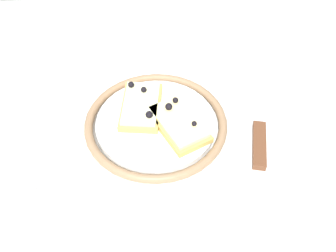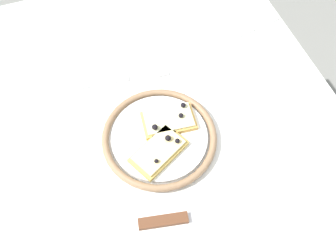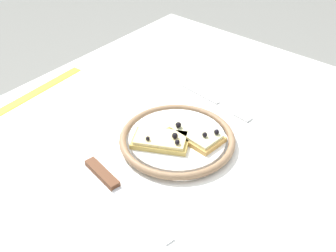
{
  "view_description": "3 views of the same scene",
  "coord_description": "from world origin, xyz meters",
  "px_view_note": "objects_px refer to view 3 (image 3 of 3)",
  "views": [
    {
      "loc": [
        0.04,
        -0.4,
        1.23
      ],
      "look_at": [
        0.06,
        -0.0,
        0.77
      ],
      "focal_mm": 41.23,
      "sensor_mm": 36.0,
      "label": 1
    },
    {
      "loc": [
        0.36,
        -0.08,
        1.39
      ],
      "look_at": [
        0.03,
        0.03,
        0.78
      ],
      "focal_mm": 38.01,
      "sensor_mm": 36.0,
      "label": 2
    },
    {
      "loc": [
        0.56,
        0.42,
        1.29
      ],
      "look_at": [
        0.04,
        -0.01,
        0.78
      ],
      "focal_mm": 45.36,
      "sensor_mm": 36.0,
      "label": 3
    }
  ],
  "objects_px": {
    "dining_table": "(183,164)",
    "knife": "(112,184)",
    "pizza_slice_near": "(196,134)",
    "pizza_slice_far": "(160,140)",
    "fork": "(216,102)",
    "measuring_tape": "(24,99)",
    "plate": "(177,139)"
  },
  "relations": [
    {
      "from": "knife",
      "to": "fork",
      "type": "distance_m",
      "value": 0.34
    },
    {
      "from": "knife",
      "to": "fork",
      "type": "bearing_deg",
      "value": -178.76
    },
    {
      "from": "fork",
      "to": "measuring_tape",
      "type": "xyz_separation_m",
      "value": [
        0.27,
        -0.35,
        -0.0
      ]
    },
    {
      "from": "pizza_slice_near",
      "to": "fork",
      "type": "distance_m",
      "value": 0.16
    },
    {
      "from": "pizza_slice_far",
      "to": "fork",
      "type": "height_order",
      "value": "pizza_slice_far"
    },
    {
      "from": "plate",
      "to": "measuring_tape",
      "type": "bearing_deg",
      "value": -75.15
    },
    {
      "from": "pizza_slice_near",
      "to": "fork",
      "type": "xyz_separation_m",
      "value": [
        -0.15,
        -0.05,
        -0.02
      ]
    },
    {
      "from": "dining_table",
      "to": "pizza_slice_far",
      "type": "xyz_separation_m",
      "value": [
        0.08,
        -0.0,
        0.12
      ]
    },
    {
      "from": "dining_table",
      "to": "knife",
      "type": "height_order",
      "value": "knife"
    },
    {
      "from": "plate",
      "to": "fork",
      "type": "xyz_separation_m",
      "value": [
        -0.17,
        -0.02,
        -0.01
      ]
    },
    {
      "from": "pizza_slice_far",
      "to": "measuring_tape",
      "type": "bearing_deg",
      "value": -79.93
    },
    {
      "from": "pizza_slice_near",
      "to": "knife",
      "type": "relative_size",
      "value": 0.47
    },
    {
      "from": "plate",
      "to": "dining_table",
      "type": "bearing_deg",
      "value": -161.42
    },
    {
      "from": "dining_table",
      "to": "pizza_slice_far",
      "type": "relative_size",
      "value": 7.45
    },
    {
      "from": "pizza_slice_near",
      "to": "pizza_slice_far",
      "type": "bearing_deg",
      "value": -36.09
    },
    {
      "from": "pizza_slice_far",
      "to": "knife",
      "type": "relative_size",
      "value": 0.52
    },
    {
      "from": "dining_table",
      "to": "measuring_tape",
      "type": "height_order",
      "value": "measuring_tape"
    },
    {
      "from": "pizza_slice_near",
      "to": "pizza_slice_far",
      "type": "height_order",
      "value": "same"
    },
    {
      "from": "fork",
      "to": "measuring_tape",
      "type": "relative_size",
      "value": 0.59
    },
    {
      "from": "plate",
      "to": "pizza_slice_far",
      "type": "bearing_deg",
      "value": -22.62
    },
    {
      "from": "pizza_slice_far",
      "to": "plate",
      "type": "bearing_deg",
      "value": 157.38
    },
    {
      "from": "plate",
      "to": "fork",
      "type": "distance_m",
      "value": 0.17
    },
    {
      "from": "dining_table",
      "to": "knife",
      "type": "distance_m",
      "value": 0.23
    },
    {
      "from": "plate",
      "to": "pizza_slice_near",
      "type": "height_order",
      "value": "pizza_slice_near"
    },
    {
      "from": "fork",
      "to": "dining_table",
      "type": "bearing_deg",
      "value": 3.87
    },
    {
      "from": "pizza_slice_far",
      "to": "measuring_tape",
      "type": "relative_size",
      "value": 0.37
    },
    {
      "from": "dining_table",
      "to": "pizza_slice_far",
      "type": "distance_m",
      "value": 0.14
    },
    {
      "from": "plate",
      "to": "measuring_tape",
      "type": "relative_size",
      "value": 0.68
    },
    {
      "from": "dining_table",
      "to": "knife",
      "type": "relative_size",
      "value": 3.9
    },
    {
      "from": "dining_table",
      "to": "pizza_slice_near",
      "type": "height_order",
      "value": "pizza_slice_near"
    },
    {
      "from": "dining_table",
      "to": "fork",
      "type": "distance_m",
      "value": 0.16
    },
    {
      "from": "pizza_slice_near",
      "to": "measuring_tape",
      "type": "bearing_deg",
      "value": -73.01
    }
  ]
}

